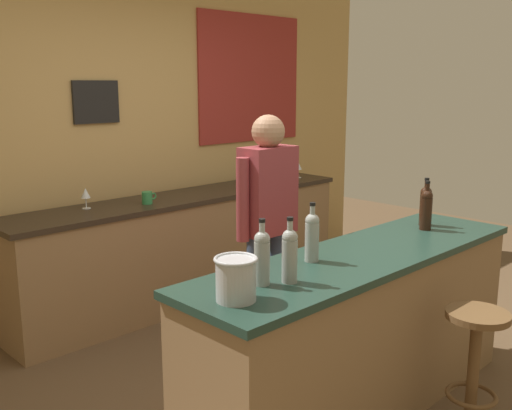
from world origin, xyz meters
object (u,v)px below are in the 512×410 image
bartender (268,222)px  wine_bottle_d (426,208)px  wine_glass_b (298,166)px  coffee_mug (147,198)px  wine_bottle_a (262,256)px  wine_bottle_c (312,235)px  wine_glass_a (86,194)px  wine_bottle_b (290,254)px  ice_bucket (236,278)px  wine_bottle_e (426,204)px  bar_stool (475,352)px

bartender → wine_bottle_d: 0.99m
wine_glass_b → coffee_mug: wine_glass_b is taller
wine_bottle_a → wine_bottle_d: same height
wine_bottle_d → wine_bottle_c: bearing=176.2°
wine_glass_b → wine_glass_a: bearing=176.5°
wine_bottle_a → wine_bottle_b: size_ratio=1.00×
bartender → coffee_mug: (-0.14, 1.16, 0.01)m
ice_bucket → wine_glass_b: ice_bucket is taller
wine_bottle_b → wine_glass_a: size_ratio=1.97×
wine_bottle_b → wine_bottle_d: 1.33m
wine_bottle_c → wine_bottle_e: 1.10m
bar_stool → wine_bottle_a: 1.27m
bartender → wine_bottle_b: (-0.73, -0.86, 0.12)m
wine_bottle_b → coffee_mug: size_ratio=2.45×
wine_bottle_c → wine_bottle_d: same height
wine_glass_b → bartender: bearing=-143.9°
bar_stool → wine_bottle_a: wine_bottle_a is taller
wine_bottle_b → wine_bottle_c: size_ratio=1.00×
wine_bottle_a → wine_bottle_e: same height
wine_bottle_d → coffee_mug: bearing=110.6°
bartender → wine_bottle_a: bearing=-136.7°
bar_stool → wine_glass_b: (1.51, 2.56, 0.55)m
bartender → ice_bucket: bartender is taller
wine_bottle_d → wine_glass_a: size_ratio=1.97×
bar_stool → wine_bottle_a: bearing=149.3°
bartender → wine_bottle_d: bearing=-52.7°
ice_bucket → bartender: bearing=39.0°
wine_bottle_b → wine_glass_b: (2.37, 2.05, -0.05)m
ice_bucket → wine_glass_b: 3.39m
bartender → ice_bucket: (-1.06, -0.85, 0.08)m
wine_bottle_c → bar_stool: bearing=-50.5°
wine_glass_b → wine_bottle_d: bearing=-117.8°
wine_bottle_d → wine_bottle_e: bearing=32.0°
wine_bottle_c → wine_glass_a: wine_bottle_c is taller
wine_bottle_d → bar_stool: bearing=-128.7°
wine_glass_b → coffee_mug: bearing=-178.9°
bar_stool → wine_bottle_d: size_ratio=2.22×
bartender → wine_glass_a: (-0.56, 1.33, 0.07)m
bartender → wine_bottle_a: (-0.84, -0.79, 0.12)m
wine_glass_a → coffee_mug: bearing=-21.6°
wine_bottle_b → wine_bottle_d: (1.32, 0.07, 0.00)m
coffee_mug → bartender: bearing=-83.3°
bar_stool → wine_bottle_c: wine_bottle_c is taller
coffee_mug → wine_glass_b: bearing=1.1°
ice_bucket → wine_glass_b: bearing=37.3°
coffee_mug → wine_bottle_b: bearing=-106.3°
wine_bottle_e → ice_bucket: wine_bottle_e is taller
bar_stool → wine_bottle_a: (-0.97, 0.57, 0.60)m
wine_bottle_e → ice_bucket: (-1.75, -0.13, -0.04)m
bar_stool → wine_bottle_b: wine_bottle_b is taller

